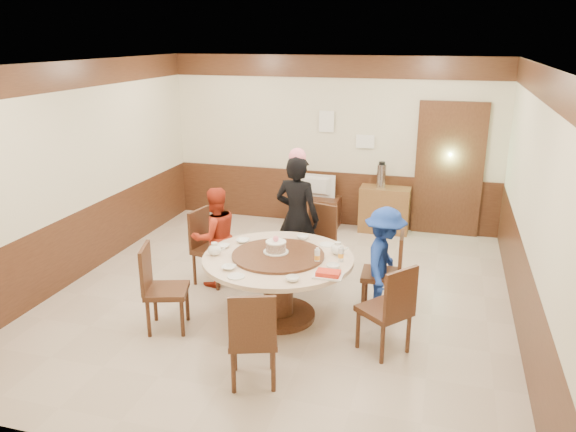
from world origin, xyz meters
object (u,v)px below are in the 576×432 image
(person_standing, at_px, (297,218))
(shrimp_platter, at_px, (328,274))
(person_blue, at_px, (384,262))
(birthday_cake, at_px, (276,247))
(side_cabinet, at_px, (384,210))
(tv_stand, at_px, (314,212))
(banquet_table, at_px, (278,274))
(thermos, at_px, (381,176))
(person_red, at_px, (215,237))
(television, at_px, (315,186))

(person_standing, xyz_separation_m, shrimp_platter, (0.75, -1.55, -0.05))
(person_blue, xyz_separation_m, birthday_cake, (-1.17, -0.40, 0.21))
(birthday_cake, bearing_deg, side_cabinet, 75.56)
(tv_stand, height_order, side_cabinet, side_cabinet)
(banquet_table, xyz_separation_m, thermos, (0.73, 3.32, 0.41))
(thermos, bearing_deg, banquet_table, -102.35)
(person_red, distance_m, shrimp_platter, 1.99)
(tv_stand, relative_size, television, 1.27)
(birthday_cake, bearing_deg, shrimp_platter, -32.05)
(tv_stand, xyz_separation_m, television, (0.00, 0.00, 0.44))
(banquet_table, height_order, thermos, thermos)
(banquet_table, relative_size, birthday_cake, 5.94)
(television, xyz_separation_m, side_cabinet, (1.17, 0.03, -0.32))
(tv_stand, bearing_deg, person_standing, -82.72)
(television, height_order, side_cabinet, television)
(person_red, distance_m, side_cabinet, 3.25)
(television, bearing_deg, person_red, 79.49)
(person_blue, bearing_deg, side_cabinet, 8.38)
(banquet_table, distance_m, shrimp_platter, 0.80)
(birthday_cake, bearing_deg, person_blue, 19.14)
(tv_stand, distance_m, side_cabinet, 1.18)
(person_standing, bearing_deg, banquet_table, 105.21)
(television, bearing_deg, birthday_cake, 99.53)
(person_blue, distance_m, television, 3.21)
(person_blue, height_order, thermos, person_blue)
(birthday_cake, height_order, television, birthday_cake)
(birthday_cake, distance_m, shrimp_platter, 0.82)
(television, height_order, thermos, thermos)
(television, bearing_deg, side_cabinet, -174.76)
(television, distance_m, side_cabinet, 1.21)
(shrimp_platter, height_order, television, television)
(tv_stand, distance_m, thermos, 1.29)
(thermos, bearing_deg, tv_stand, -178.43)
(person_blue, xyz_separation_m, thermos, (-0.40, 2.87, 0.30))
(person_red, relative_size, birthday_cake, 4.57)
(television, relative_size, side_cabinet, 0.84)
(birthday_cake, xyz_separation_m, television, (-0.33, 3.25, -0.15))
(side_cabinet, relative_size, thermos, 2.11)
(shrimp_platter, bearing_deg, tv_stand, 105.48)
(banquet_table, bearing_deg, person_blue, 21.79)
(television, xyz_separation_m, thermos, (1.09, 0.03, 0.25))
(shrimp_platter, relative_size, television, 0.45)
(person_blue, xyz_separation_m, television, (-1.49, 2.84, 0.05))
(person_red, relative_size, side_cabinet, 1.62)
(person_blue, distance_m, side_cabinet, 2.90)
(person_blue, bearing_deg, banquet_table, 113.78)
(birthday_cake, distance_m, tv_stand, 3.32)
(television, bearing_deg, tv_stand, 3.77)
(person_blue, bearing_deg, person_standing, 61.88)
(person_blue, xyz_separation_m, shrimp_platter, (-0.47, -0.84, 0.14))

